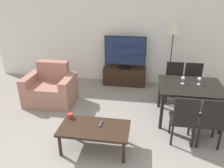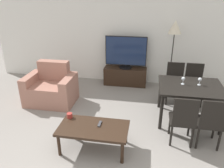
{
  "view_description": "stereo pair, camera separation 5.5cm",
  "coord_description": "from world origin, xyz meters",
  "px_view_note": "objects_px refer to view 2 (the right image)",
  "views": [
    {
      "loc": [
        0.66,
        -2.12,
        2.37
      ],
      "look_at": [
        0.04,
        1.74,
        0.65
      ],
      "focal_mm": 35.0,
      "sensor_mm": 36.0,
      "label": 1
    },
    {
      "loc": [
        0.71,
        -2.11,
        2.37
      ],
      "look_at": [
        0.04,
        1.74,
        0.65
      ],
      "focal_mm": 35.0,
      "sensor_mm": 36.0,
      "label": 2
    }
  ],
  "objects_px": {
    "cup_white_near": "(70,115)",
    "wine_glass_left": "(200,80)",
    "dining_chair_far": "(194,82)",
    "dining_chair_near": "(183,119)",
    "tv": "(126,52)",
    "remote_primary": "(100,124)",
    "dining_chair_near_right": "(210,121)",
    "wine_glass_center": "(183,79)",
    "tv_stand": "(125,76)",
    "floor_lamp": "(175,31)",
    "dining_table": "(191,90)",
    "dining_chair_far_left": "(175,81)",
    "coffee_table": "(93,130)",
    "armchair": "(51,89)"
  },
  "relations": [
    {
      "from": "dining_chair_near",
      "to": "dining_chair_far",
      "type": "height_order",
      "value": "same"
    },
    {
      "from": "armchair",
      "to": "dining_table",
      "type": "relative_size",
      "value": 0.91
    },
    {
      "from": "dining_chair_near_right",
      "to": "wine_glass_center",
      "type": "bearing_deg",
      "value": 113.08
    },
    {
      "from": "dining_chair_near",
      "to": "wine_glass_center",
      "type": "relative_size",
      "value": 6.04
    },
    {
      "from": "dining_chair_near",
      "to": "dining_chair_far",
      "type": "bearing_deg",
      "value": 75.34
    },
    {
      "from": "coffee_table",
      "to": "dining_chair_near_right",
      "type": "bearing_deg",
      "value": 11.63
    },
    {
      "from": "wine_glass_left",
      "to": "wine_glass_center",
      "type": "height_order",
      "value": "same"
    },
    {
      "from": "remote_primary",
      "to": "tv",
      "type": "bearing_deg",
      "value": 87.63
    },
    {
      "from": "tv_stand",
      "to": "dining_chair_near",
      "type": "height_order",
      "value": "dining_chair_near"
    },
    {
      "from": "dining_table",
      "to": "dining_chair_far_left",
      "type": "distance_m",
      "value": 0.82
    },
    {
      "from": "armchair",
      "to": "wine_glass_left",
      "type": "distance_m",
      "value": 3.09
    },
    {
      "from": "tv_stand",
      "to": "dining_table",
      "type": "xyz_separation_m",
      "value": [
        1.39,
        -1.51,
        0.41
      ]
    },
    {
      "from": "cup_white_near",
      "to": "wine_glass_left",
      "type": "height_order",
      "value": "wine_glass_left"
    },
    {
      "from": "cup_white_near",
      "to": "dining_table",
      "type": "bearing_deg",
      "value": 25.09
    },
    {
      "from": "dining_table",
      "to": "dining_chair_near",
      "type": "bearing_deg",
      "value": -104.66
    },
    {
      "from": "dining_chair_far_left",
      "to": "remote_primary",
      "type": "distance_m",
      "value": 2.24
    },
    {
      "from": "dining_chair_far",
      "to": "tv",
      "type": "bearing_deg",
      "value": 155.38
    },
    {
      "from": "dining_chair_far",
      "to": "wine_glass_left",
      "type": "height_order",
      "value": "dining_chair_far"
    },
    {
      "from": "tv_stand",
      "to": "tv",
      "type": "bearing_deg",
      "value": -90.0
    },
    {
      "from": "dining_chair_near",
      "to": "floor_lamp",
      "type": "relative_size",
      "value": 0.51
    },
    {
      "from": "armchair",
      "to": "dining_table",
      "type": "distance_m",
      "value": 2.93
    },
    {
      "from": "dining_chair_far_left",
      "to": "floor_lamp",
      "type": "bearing_deg",
      "value": 95.68
    },
    {
      "from": "dining_chair_far",
      "to": "wine_glass_left",
      "type": "relative_size",
      "value": 6.04
    },
    {
      "from": "dining_chair_far_left",
      "to": "coffee_table",
      "type": "bearing_deg",
      "value": -125.61
    },
    {
      "from": "tv",
      "to": "remote_primary",
      "type": "relative_size",
      "value": 6.99
    },
    {
      "from": "wine_glass_center",
      "to": "dining_chair_near",
      "type": "bearing_deg",
      "value": -93.82
    },
    {
      "from": "dining_chair_far_left",
      "to": "remote_primary",
      "type": "relative_size",
      "value": 5.88
    },
    {
      "from": "floor_lamp",
      "to": "armchair",
      "type": "bearing_deg",
      "value": -156.72
    },
    {
      "from": "floor_lamp",
      "to": "remote_primary",
      "type": "bearing_deg",
      "value": -116.86
    },
    {
      "from": "dining_table",
      "to": "wine_glass_center",
      "type": "relative_size",
      "value": 7.94
    },
    {
      "from": "tv_stand",
      "to": "tv",
      "type": "xyz_separation_m",
      "value": [
        0.0,
        -0.0,
        0.65
      ]
    },
    {
      "from": "dining_chair_far",
      "to": "dining_chair_near",
      "type": "bearing_deg",
      "value": -104.66
    },
    {
      "from": "tv_stand",
      "to": "floor_lamp",
      "type": "bearing_deg",
      "value": -6.62
    },
    {
      "from": "tv_stand",
      "to": "dining_chair_near_right",
      "type": "relative_size",
      "value": 1.25
    },
    {
      "from": "armchair",
      "to": "wine_glass_center",
      "type": "height_order",
      "value": "armchair"
    },
    {
      "from": "dining_chair_near",
      "to": "remote_primary",
      "type": "xyz_separation_m",
      "value": [
        -1.29,
        -0.28,
        -0.06
      ]
    },
    {
      "from": "dining_chair_near_right",
      "to": "wine_glass_center",
      "type": "distance_m",
      "value": 0.96
    },
    {
      "from": "coffee_table",
      "to": "dining_chair_far_left",
      "type": "bearing_deg",
      "value": 54.39
    },
    {
      "from": "dining_chair_far",
      "to": "floor_lamp",
      "type": "xyz_separation_m",
      "value": [
        -0.47,
        0.6,
        0.99
      ]
    },
    {
      "from": "dining_table",
      "to": "dining_chair_near_right",
      "type": "bearing_deg",
      "value": -75.34
    },
    {
      "from": "remote_primary",
      "to": "wine_glass_left",
      "type": "bearing_deg",
      "value": 34.23
    },
    {
      "from": "armchair",
      "to": "dining_chair_far",
      "type": "xyz_separation_m",
      "value": [
        3.1,
        0.53,
        0.16
      ]
    },
    {
      "from": "armchair",
      "to": "dining_chair_near_right",
      "type": "bearing_deg",
      "value": -18.18
    },
    {
      "from": "dining_chair_near_right",
      "to": "dining_table",
      "type": "bearing_deg",
      "value": 104.66
    },
    {
      "from": "armchair",
      "to": "tv",
      "type": "distance_m",
      "value": 2.05
    },
    {
      "from": "dining_chair_near",
      "to": "dining_chair_far_left",
      "type": "xyz_separation_m",
      "value": [
        0.0,
        1.55,
        0.0
      ]
    },
    {
      "from": "remote_primary",
      "to": "wine_glass_left",
      "type": "xyz_separation_m",
      "value": [
        1.64,
        1.12,
        0.41
      ]
    },
    {
      "from": "cup_white_near",
      "to": "wine_glass_left",
      "type": "bearing_deg",
      "value": 24.93
    },
    {
      "from": "tv",
      "to": "dining_chair_far",
      "type": "height_order",
      "value": "tv"
    },
    {
      "from": "dining_chair_near",
      "to": "wine_glass_left",
      "type": "height_order",
      "value": "dining_chair_near"
    }
  ]
}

